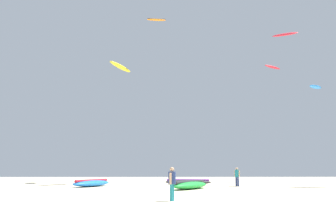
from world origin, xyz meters
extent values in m
plane|color=beige|center=(0.00, 0.00, 0.00)|extent=(120.00, 120.00, 0.00)
cylinder|color=teal|center=(-0.05, 4.70, 0.40)|extent=(0.15, 0.15, 0.80)
cylinder|color=teal|center=(-0.12, 4.53, 0.40)|extent=(0.15, 0.15, 0.80)
cylinder|color=navy|center=(-0.09, 4.62, 1.10)|extent=(0.37, 0.37, 0.60)
cylinder|color=tan|center=(-0.01, 4.81, 1.07)|extent=(0.11, 0.11, 0.55)
cylinder|color=tan|center=(-0.17, 4.42, 1.07)|extent=(0.11, 0.11, 0.55)
sphere|color=tan|center=(-0.09, 4.62, 1.51)|extent=(0.22, 0.22, 0.22)
cylinder|color=navy|center=(6.37, 19.46, 0.42)|extent=(0.16, 0.16, 0.83)
cylinder|color=navy|center=(6.23, 19.58, 0.42)|extent=(0.16, 0.16, 0.83)
cylinder|color=teal|center=(6.30, 19.52, 1.14)|extent=(0.38, 0.38, 0.62)
cylinder|color=tan|center=(6.47, 19.38, 1.12)|extent=(0.11, 0.11, 0.57)
cylinder|color=tan|center=(6.13, 19.67, 1.12)|extent=(0.11, 0.11, 0.57)
sphere|color=tan|center=(6.30, 19.52, 1.57)|extent=(0.22, 0.22, 0.22)
ellipsoid|color=#2D2D33|center=(2.15, 23.15, 0.25)|extent=(4.76, 2.26, 0.56)
cylinder|color=purple|center=(2.15, 23.15, 0.46)|extent=(4.17, 1.09, 0.20)
ellipsoid|color=green|center=(1.69, 15.22, 0.30)|extent=(4.01, 5.56, 0.60)
cylinder|color=#2D2D33|center=(1.69, 15.22, 0.55)|extent=(2.65, 4.54, 0.24)
ellipsoid|color=blue|center=(-6.66, 19.40, 0.29)|extent=(3.39, 5.49, 0.55)
cylinder|color=red|center=(-6.66, 19.40, 0.53)|extent=(2.07, 4.62, 0.23)
ellipsoid|color=red|center=(13.96, 31.66, 14.63)|extent=(2.97, 2.52, 0.55)
ellipsoid|color=orange|center=(-1.09, 27.43, 19.11)|extent=(2.33, 0.85, 0.36)
cylinder|color=#2D2D33|center=(-1.09, 27.43, 19.22)|extent=(2.10, 0.27, 0.10)
ellipsoid|color=red|center=(10.98, 18.49, 13.93)|extent=(2.39, 1.65, 0.50)
ellipsoid|color=blue|center=(16.15, 24.34, 10.30)|extent=(2.13, 1.83, 0.36)
ellipsoid|color=yellow|center=(-5.06, 25.69, 12.79)|extent=(2.82, 4.52, 0.86)
camera|label=1|loc=(-0.72, -13.12, 1.50)|focal=38.47mm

